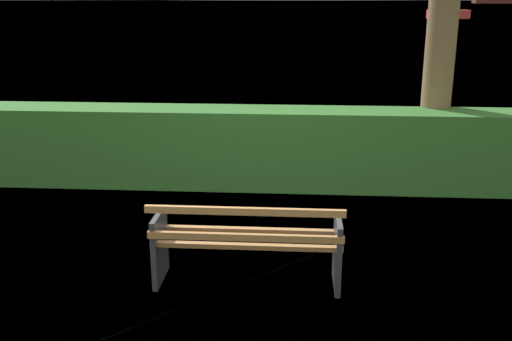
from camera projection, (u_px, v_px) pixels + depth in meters
name	position (u px, v px, depth m)	size (l,w,h in m)	color
ground_plane	(248.00, 281.00, 5.65)	(1400.00, 1400.00, 0.00)	#4C6B33
water_surface	(299.00, 1.00, 299.14)	(620.00, 620.00, 0.00)	#7A99A8
park_bench	(247.00, 243.00, 5.47)	(1.77, 0.58, 0.87)	olive
hedge_row	(265.00, 148.00, 8.35)	(10.00, 0.73, 1.12)	#285B23
fishing_boat_near	(448.00, 13.00, 71.18)	(4.95, 2.20, 1.83)	#B2332D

